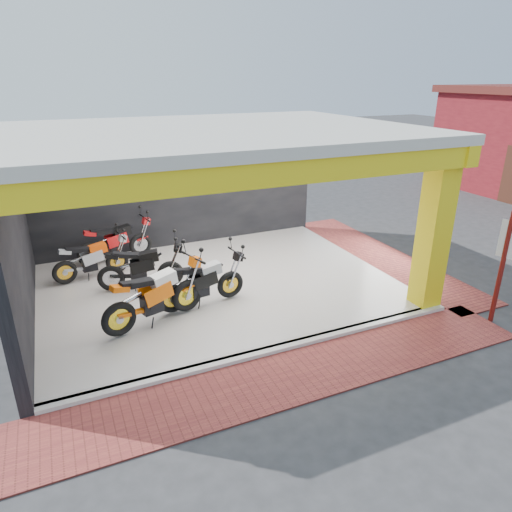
{
  "coord_description": "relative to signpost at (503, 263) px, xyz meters",
  "views": [
    {
      "loc": [
        -3.2,
        -7.36,
        4.73
      ],
      "look_at": [
        0.7,
        1.39,
        0.9
      ],
      "focal_mm": 32.0,
      "sensor_mm": 36.0,
      "label": 1
    }
  ],
  "objects": [
    {
      "name": "ground",
      "position": [
        -4.57,
        1.81,
        -1.28
      ],
      "size": [
        80.0,
        80.0,
        0.0
      ],
      "primitive_type": "plane",
      "color": "#2D2D30",
      "rests_on": "ground"
    },
    {
      "name": "showroom_floor",
      "position": [
        -4.57,
        3.81,
        -1.23
      ],
      "size": [
        8.0,
        6.0,
        0.1
      ],
      "primitive_type": "cube",
      "color": "silver",
      "rests_on": "ground"
    },
    {
      "name": "showroom_ceiling",
      "position": [
        -4.57,
        3.81,
        2.32
      ],
      "size": [
        8.4,
        6.4,
        0.2
      ],
      "primitive_type": "cube",
      "color": "beige",
      "rests_on": "corner_column"
    },
    {
      "name": "back_wall",
      "position": [
        -4.57,
        6.91,
        0.47
      ],
      "size": [
        8.2,
        0.2,
        3.5
      ],
      "primitive_type": "cube",
      "color": "black",
      "rests_on": "ground"
    },
    {
      "name": "left_wall",
      "position": [
        -8.67,
        3.81,
        0.47
      ],
      "size": [
        0.2,
        6.2,
        3.5
      ],
      "primitive_type": "cube",
      "color": "black",
      "rests_on": "ground"
    },
    {
      "name": "corner_column",
      "position": [
        -0.82,
        1.06,
        0.47
      ],
      "size": [
        0.5,
        0.5,
        3.5
      ],
      "primitive_type": "cube",
      "color": "yellow",
      "rests_on": "ground"
    },
    {
      "name": "header_beam_front",
      "position": [
        -4.57,
        0.81,
        2.02
      ],
      "size": [
        8.4,
        0.3,
        0.4
      ],
      "primitive_type": "cube",
      "color": "yellow",
      "rests_on": "corner_column"
    },
    {
      "name": "header_beam_right",
      "position": [
        -0.57,
        3.81,
        2.02
      ],
      "size": [
        0.3,
        6.4,
        0.4
      ],
      "primitive_type": "cube",
      "color": "yellow",
      "rests_on": "corner_column"
    },
    {
      "name": "floor_kerb",
      "position": [
        -4.57,
        0.79,
        -1.23
      ],
      "size": [
        8.0,
        0.2,
        0.1
      ],
      "primitive_type": "cube",
      "color": "silver",
      "rests_on": "ground"
    },
    {
      "name": "paver_front",
      "position": [
        -4.57,
        0.01,
        -1.27
      ],
      "size": [
        9.0,
        1.4,
        0.03
      ],
      "primitive_type": "cube",
      "color": "#993A32",
      "rests_on": "ground"
    },
    {
      "name": "paver_right",
      "position": [
        0.23,
        3.81,
        -1.27
      ],
      "size": [
        1.4,
        7.0,
        0.03
      ],
      "primitive_type": "cube",
      "color": "#993A32",
      "rests_on": "ground"
    },
    {
      "name": "signpost",
      "position": [
        0.0,
        0.0,
        0.0
      ],
      "size": [
        0.11,
        0.32,
        2.34
      ],
      "rotation": [
        0.0,
        0.0,
        0.27
      ],
      "color": "maroon",
      "rests_on": "ground"
    },
    {
      "name": "moto_hero",
      "position": [
        -5.64,
        2.75,
        -0.48
      ],
      "size": [
        2.46,
        1.49,
        1.41
      ],
      "primitive_type": null,
      "rotation": [
        0.0,
        0.0,
        0.29
      ],
      "color": "#FB640A",
      "rests_on": "showroom_floor"
    },
    {
      "name": "moto_row_a",
      "position": [
        -4.6,
        2.96,
        -0.55
      ],
      "size": [
        2.14,
        0.99,
        1.26
      ],
      "primitive_type": null,
      "rotation": [
        0.0,
        0.0,
        0.11
      ],
      "color": "black",
      "rests_on": "showroom_floor"
    },
    {
      "name": "moto_row_b",
      "position": [
        -5.65,
        4.1,
        -0.56
      ],
      "size": [
        2.16,
        1.17,
        1.25
      ],
      "primitive_type": null,
      "rotation": [
        0.0,
        0.0,
        -0.21
      ],
      "color": "black",
      "rests_on": "showroom_floor"
    },
    {
      "name": "moto_row_c",
      "position": [
        -6.67,
        5.4,
        -0.6
      ],
      "size": [
        2.0,
        0.99,
        1.17
      ],
      "primitive_type": null,
      "rotation": [
        0.0,
        0.0,
        0.15
      ],
      "color": "#AFB2B7",
      "rests_on": "showroom_floor"
    },
    {
      "name": "moto_row_d",
      "position": [
        -5.91,
        6.31,
        -0.54
      ],
      "size": [
        2.19,
        1.08,
        1.28
      ],
      "primitive_type": null,
      "rotation": [
        0.0,
        0.0,
        0.15
      ],
      "color": "red",
      "rests_on": "showroom_floor"
    }
  ]
}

